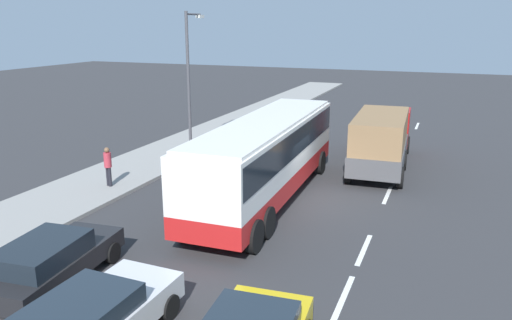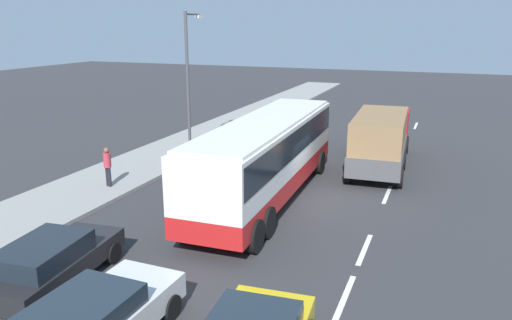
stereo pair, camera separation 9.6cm
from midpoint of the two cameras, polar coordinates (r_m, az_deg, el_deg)
The scene contains 8 objects.
ground_plane at distance 20.56m, azimuth 5.79°, elevation -4.56°, with size 120.00×120.00×0.00m, color #333335.
sidewalk_curb at distance 24.49m, azimuth -15.15°, elevation -1.54°, with size 80.00×4.00×0.15m, color gray.
lane_centreline at distance 17.89m, azimuth 13.31°, elevation -8.03°, with size 39.39×0.16×0.01m.
coach_bus at distance 19.87m, azimuth 1.39°, elevation 1.07°, with size 12.01×3.05×3.33m.
cargo_truck at distance 25.39m, azimuth 14.36°, elevation 2.56°, with size 8.31×2.93×2.84m.
car_black_sedan at distance 14.85m, azimuth -22.38°, elevation -10.66°, with size 4.56×2.24×1.42m.
pedestrian_near_curb at distance 22.31m, azimuth -16.55°, elevation -0.42°, with size 0.32×0.32×1.73m.
street_lamp at distance 26.16m, azimuth -7.51°, elevation 9.62°, with size 1.80×0.24×7.45m.
Camera 1 is at (-18.60, -5.26, 6.99)m, focal length 34.78 mm.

